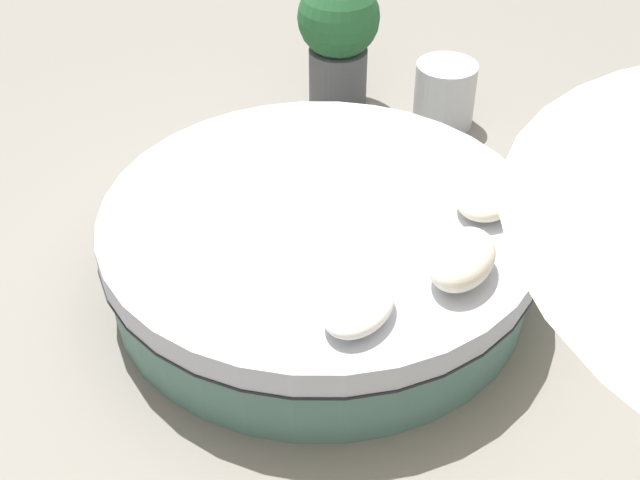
% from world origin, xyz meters
% --- Properties ---
extents(ground_plane, '(16.00, 16.00, 0.00)m').
position_xyz_m(ground_plane, '(0.00, 0.00, 0.00)').
color(ground_plane, gray).
extents(round_bed, '(2.49, 2.49, 0.53)m').
position_xyz_m(round_bed, '(0.00, 0.00, 0.27)').
color(round_bed, '#4C726B').
rests_on(round_bed, ground_plane).
extents(throw_pillow_0, '(0.46, 0.31, 0.15)m').
position_xyz_m(throw_pillow_0, '(0.67, 0.57, 0.60)').
color(throw_pillow_0, white).
rests_on(throw_pillow_0, round_bed).
extents(throw_pillow_1, '(0.48, 0.31, 0.22)m').
position_xyz_m(throw_pillow_1, '(0.15, 0.89, 0.64)').
color(throw_pillow_1, silver).
rests_on(throw_pillow_1, round_bed).
extents(throw_pillow_2, '(0.47, 0.34, 0.16)m').
position_xyz_m(throw_pillow_2, '(-0.47, 0.81, 0.61)').
color(throw_pillow_2, beige).
rests_on(throw_pillow_2, round_bed).
extents(planter, '(0.62, 0.62, 1.01)m').
position_xyz_m(planter, '(-2.00, -0.92, 0.57)').
color(planter, '#4C4C51').
rests_on(planter, ground_plane).
extents(side_table, '(0.46, 0.46, 0.49)m').
position_xyz_m(side_table, '(-2.07, -0.05, 0.24)').
color(side_table, '#B7B7BC').
rests_on(side_table, ground_plane).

